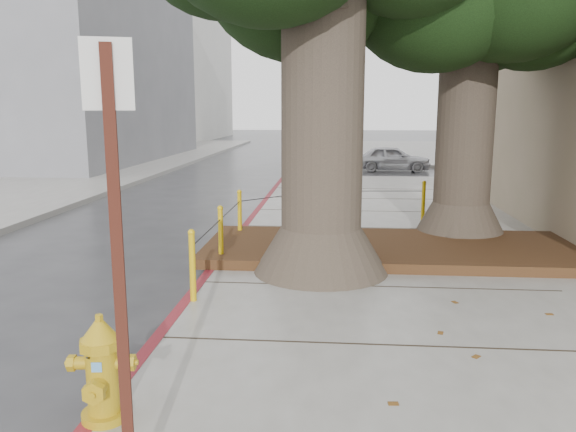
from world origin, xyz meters
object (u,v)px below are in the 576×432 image
Objects in this scene: car_silver at (392,158)px; car_dark at (93,157)px; fire_hydrant at (102,369)px; signpost at (118,256)px.

car_dark is (-12.55, -1.48, 0.10)m from car_silver.
car_silver is (4.23, 20.34, -0.03)m from fire_hydrant.
car_dark is (-8.87, 19.77, -1.09)m from signpost.
car_dark is (-8.32, 18.86, 0.07)m from fire_hydrant.
car_silver is at bearing 10.52° from car_dark.
car_silver is 12.64m from car_dark.
signpost is 0.87× the size of car_silver.
fire_hydrant is 0.20× the size of car_dark.
fire_hydrant is 20.77m from car_silver.
car_dark is at bearing 107.83° from fire_hydrant.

